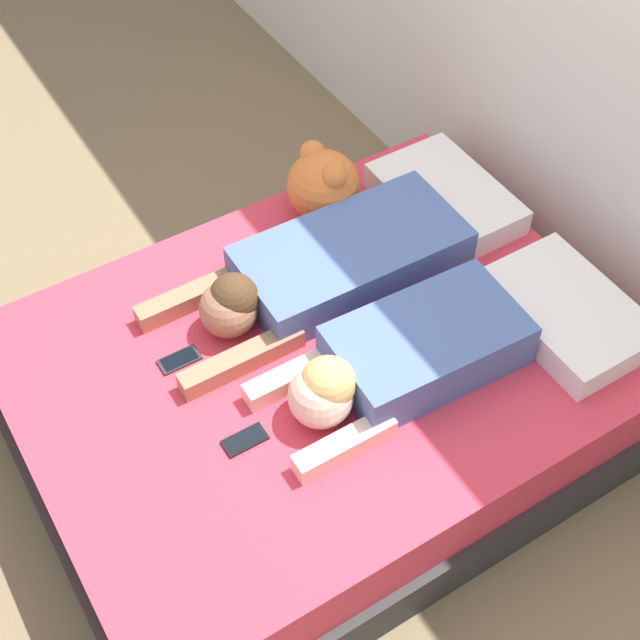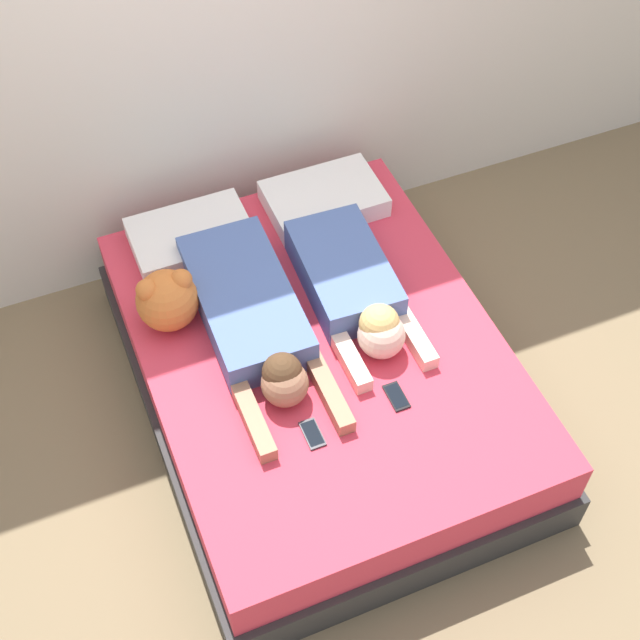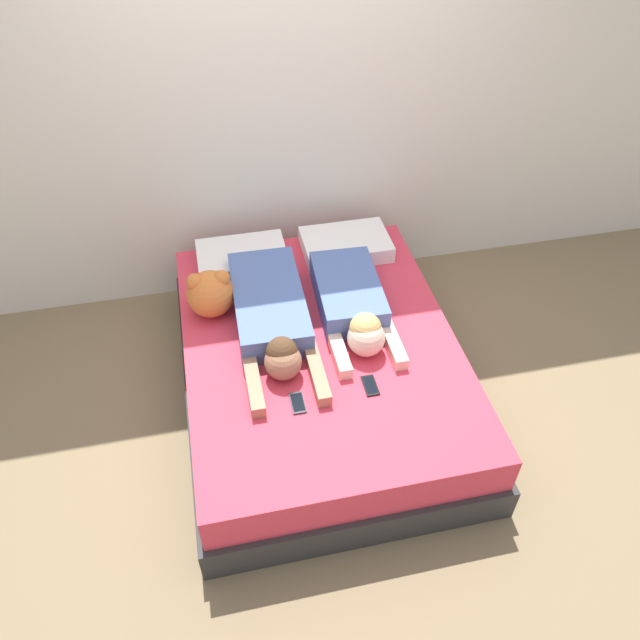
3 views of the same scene
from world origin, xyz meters
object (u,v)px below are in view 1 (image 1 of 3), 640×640
Objects in this scene: person_right at (395,360)px; cell_phone_left at (179,360)px; bed at (320,390)px; plush_toy at (323,184)px; cell_phone_right at (245,440)px; pillow_head_left at (445,198)px; pillow_head_right at (566,312)px; person_left at (322,270)px.

person_right is 6.53× the size of cell_phone_left.
bed is 2.26× the size of person_right.
cell_phone_left is (-0.42, -0.55, -0.08)m from person_right.
cell_phone_right is at bearing -45.15° from plush_toy.
pillow_head_left is 4.03× the size of cell_phone_left.
plush_toy reaches higher than pillow_head_right.
person_left is at bearing -133.39° from pillow_head_right.
cell_phone_right is (0.51, -1.13, -0.05)m from pillow_head_left.
person_left is at bearing -81.05° from pillow_head_left.
pillow_head_right is 1.14m from cell_phone_right.
pillow_head_right is (0.66, 0.00, 0.00)m from pillow_head_left.
plush_toy is (-0.77, 0.22, 0.05)m from person_right.
person_left is at bearing -32.62° from plush_toy.
person_right is at bearing -1.97° from person_left.
cell_phone_left is (-0.20, -0.41, 0.23)m from bed.
plush_toy is at bearing -118.92° from pillow_head_left.
pillow_head_right is at bearing 79.78° from person_right.
pillow_head_left is at bearing 113.67° from bed.
cell_phone_left is at bearing -86.52° from person_left.
cell_phone_right is 1.04m from plush_toy.
person_right is at bearing -48.19° from pillow_head_left.
person_left reaches higher than pillow_head_left.
bed is 14.77× the size of cell_phone_left.
bed is at bearing -32.88° from plush_toy.
person_right reaches higher than bed.
person_left is 1.28× the size of person_right.
person_right is 0.80m from plush_toy.
cell_phone_right is (-0.15, -1.13, -0.05)m from pillow_head_right.
cell_phone_right is at bearing -97.62° from pillow_head_right.
person_right is (0.55, -0.61, 0.04)m from pillow_head_left.
person_left is 0.45m from person_right.
pillow_head_left and pillow_head_right have the same top height.
cell_phone_right is (0.38, 0.03, 0.00)m from cell_phone_left.
pillow_head_left is 0.66m from pillow_head_right.
pillow_head_left is at bearing 180.00° from pillow_head_right.
plush_toy is at bearing 147.12° from bed.
person_left is 0.38m from plush_toy.
person_right is at bearing -100.22° from pillow_head_right.
person_left is at bearing 127.96° from cell_phone_right.
plush_toy reaches higher than cell_phone_right.
plush_toy is at bearing 147.38° from person_left.
pillow_head_right is at bearing 0.00° from pillow_head_left.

